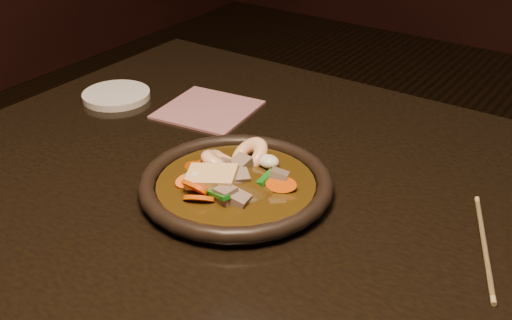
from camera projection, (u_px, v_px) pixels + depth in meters
The scene contains 6 objects.
table at pixel (420, 300), 0.83m from camera, with size 1.60×0.90×0.75m.
plate at pixel (236, 185), 0.91m from camera, with size 0.28×0.28×0.03m.
stirfry at pixel (232, 179), 0.91m from camera, with size 0.18×0.19×0.06m.
saucer_left at pixel (116, 95), 1.21m from camera, with size 0.13×0.13×0.01m, color silver.
chopsticks at pixel (484, 245), 0.80m from camera, with size 0.09×0.21×0.01m.
napkin at pixel (208, 110), 1.16m from camera, with size 0.16×0.16×0.00m, color #9D616C.
Camera 1 is at (0.19, -0.65, 1.24)m, focal length 45.00 mm.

